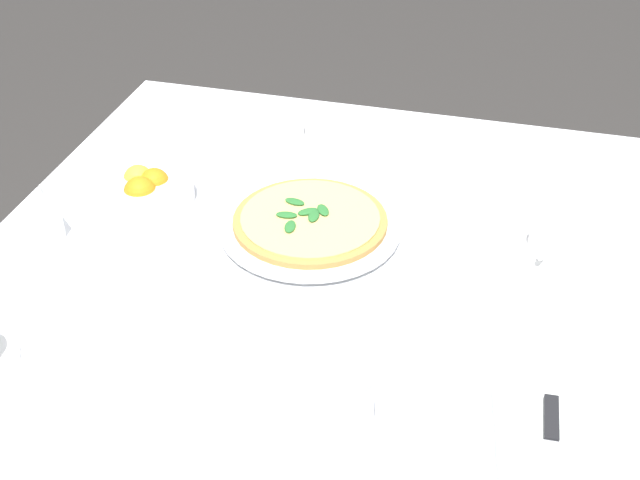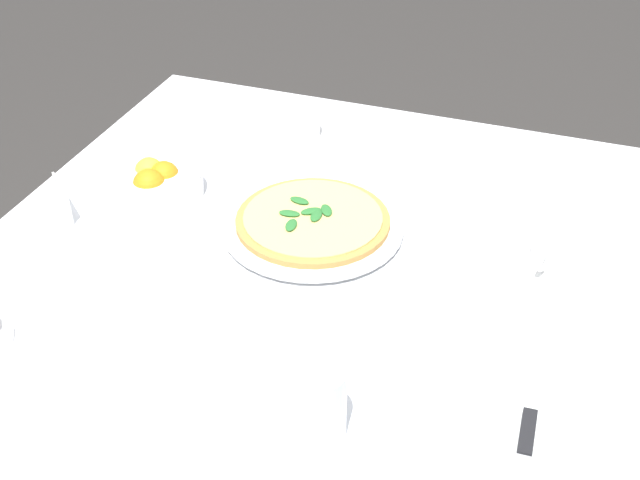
% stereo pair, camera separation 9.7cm
% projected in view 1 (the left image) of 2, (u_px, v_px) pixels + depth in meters
% --- Properties ---
extents(dining_table, '(1.17, 1.17, 0.75)m').
position_uv_depth(dining_table, '(330.00, 329.00, 1.44)').
color(dining_table, white).
rests_on(dining_table, ground_plane).
extents(pizza_plate, '(0.31, 0.31, 0.02)m').
position_uv_depth(pizza_plate, '(310.00, 227.00, 1.44)').
color(pizza_plate, white).
rests_on(pizza_plate, dining_table).
extents(pizza, '(0.26, 0.26, 0.02)m').
position_uv_depth(pizza, '(310.00, 220.00, 1.43)').
color(pizza, '#C68E47').
rests_on(pizza, pizza_plate).
extents(coffee_cup_far_right, '(0.13, 0.13, 0.06)m').
position_uv_depth(coffee_cup_far_right, '(552.00, 240.00, 1.38)').
color(coffee_cup_far_right, white).
rests_on(coffee_cup_far_right, dining_table).
extents(coffee_cup_far_left, '(0.13, 0.13, 0.06)m').
position_uv_depth(coffee_cup_far_left, '(285.00, 127.00, 1.70)').
color(coffee_cup_far_left, white).
rests_on(coffee_cup_far_left, dining_table).
extents(water_glass_right_edge, '(0.07, 0.07, 0.11)m').
position_uv_depth(water_glass_right_edge, '(344.00, 406.00, 1.05)').
color(water_glass_right_edge, white).
rests_on(water_glass_right_edge, dining_table).
extents(napkin_folded, '(0.24, 0.16, 0.02)m').
position_uv_depth(napkin_folded, '(550.00, 456.00, 1.04)').
color(napkin_folded, white).
rests_on(napkin_folded, dining_table).
extents(dinner_knife, '(0.20, 0.03, 0.01)m').
position_uv_depth(dinner_knife, '(551.00, 450.00, 1.03)').
color(dinner_knife, silver).
rests_on(dinner_knife, napkin_folded).
extents(citrus_bowl, '(0.15, 0.15, 0.07)m').
position_uv_depth(citrus_bowl, '(149.00, 189.00, 1.51)').
color(citrus_bowl, white).
rests_on(citrus_bowl, dining_table).
extents(menu_card, '(0.06, 0.07, 0.06)m').
position_uv_depth(menu_card, '(54.00, 209.00, 1.45)').
color(menu_card, white).
rests_on(menu_card, dining_table).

